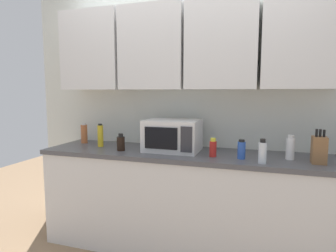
# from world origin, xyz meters

# --- Properties ---
(wall_back_with_cabinets) EXTENTS (3.40, 0.38, 2.60)m
(wall_back_with_cabinets) POSITION_xyz_m (0.00, -0.07, 1.58)
(wall_back_with_cabinets) COLOR silver
(wall_back_with_cabinets) RESTS_ON ground_plane
(counter_run) EXTENTS (2.53, 0.63, 0.90)m
(counter_run) POSITION_xyz_m (0.00, -0.30, 0.45)
(counter_run) COLOR silver
(counter_run) RESTS_ON ground_plane
(microwave) EXTENTS (0.48, 0.37, 0.28)m
(microwave) POSITION_xyz_m (-0.10, -0.28, 1.04)
(microwave) COLOR silver
(microwave) RESTS_ON counter_run
(knife_block) EXTENTS (0.10, 0.12, 0.26)m
(knife_block) POSITION_xyz_m (1.07, -0.39, 1.00)
(knife_block) COLOR brown
(knife_block) RESTS_ON counter_run
(bottle_soy_dark) EXTENTS (0.07, 0.07, 0.16)m
(bottle_soy_dark) POSITION_xyz_m (-0.54, -0.41, 0.97)
(bottle_soy_dark) COLOR black
(bottle_soy_dark) RESTS_ON counter_run
(bottle_white_jar) EXTENTS (0.06, 0.06, 0.19)m
(bottle_white_jar) POSITION_xyz_m (0.88, -0.32, 0.99)
(bottle_white_jar) COLOR white
(bottle_white_jar) RESTS_ON counter_run
(bottle_blue_cleaner) EXTENTS (0.06, 0.06, 0.15)m
(bottle_blue_cleaner) POSITION_xyz_m (0.51, -0.41, 0.97)
(bottle_blue_cleaner) COLOR #2D56B7
(bottle_blue_cleaner) RESTS_ON counter_run
(bottle_clear_tall) EXTENTS (0.06, 0.06, 0.18)m
(bottle_clear_tall) POSITION_xyz_m (0.67, -0.51, 0.98)
(bottle_clear_tall) COLOR silver
(bottle_clear_tall) RESTS_ON counter_run
(bottle_spice_jar) EXTENTS (0.07, 0.07, 0.21)m
(bottle_spice_jar) POSITION_xyz_m (-1.09, -0.18, 1.00)
(bottle_spice_jar) COLOR #BC6638
(bottle_spice_jar) RESTS_ON counter_run
(bottle_red_sauce) EXTENTS (0.06, 0.06, 0.15)m
(bottle_red_sauce) POSITION_xyz_m (0.29, -0.40, 0.97)
(bottle_red_sauce) COLOR red
(bottle_red_sauce) RESTS_ON counter_run
(bottle_yellow_mustard) EXTENTS (0.05, 0.05, 0.22)m
(bottle_yellow_mustard) POSITION_xyz_m (-0.82, -0.29, 1.01)
(bottle_yellow_mustard) COLOR gold
(bottle_yellow_mustard) RESTS_ON counter_run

